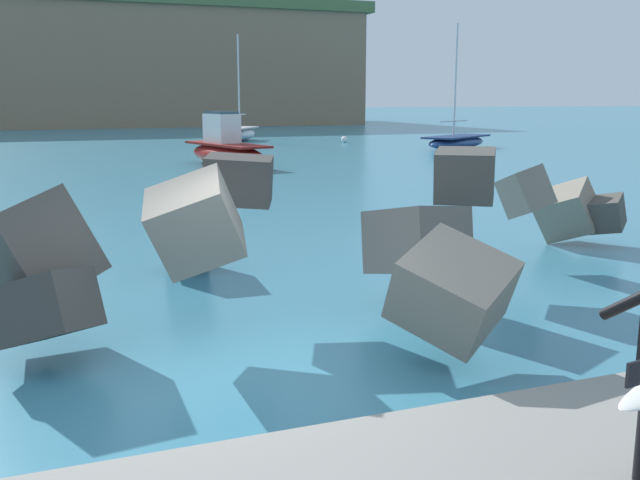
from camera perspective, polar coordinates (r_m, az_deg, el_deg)
The scene contains 6 objects.
ground_plane at distance 8.07m, azimuth -6.09°, elevation -11.00°, with size 400.00×400.00×0.00m, color teal.
breakwater_jetty at distance 9.28m, azimuth -21.05°, elevation -1.81°, with size 30.66×7.89×2.28m.
boat_near_left at distance 32.85m, azimuth -7.54°, elevation 7.24°, with size 3.17×6.28×2.45m.
boat_near_centre at distance 51.84m, azimuth -6.57°, elevation 8.51°, with size 4.14×4.84×7.43m.
boat_mid_left at distance 44.08m, azimuth 10.89°, elevation 7.77°, with size 6.17×5.03×7.30m.
mooring_buoy_inner at distance 49.60m, azimuth 1.97°, elevation 8.06°, with size 0.44×0.44×0.44m.
Camera 1 is at (-1.84, -7.24, 3.06)m, focal length 39.95 mm.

